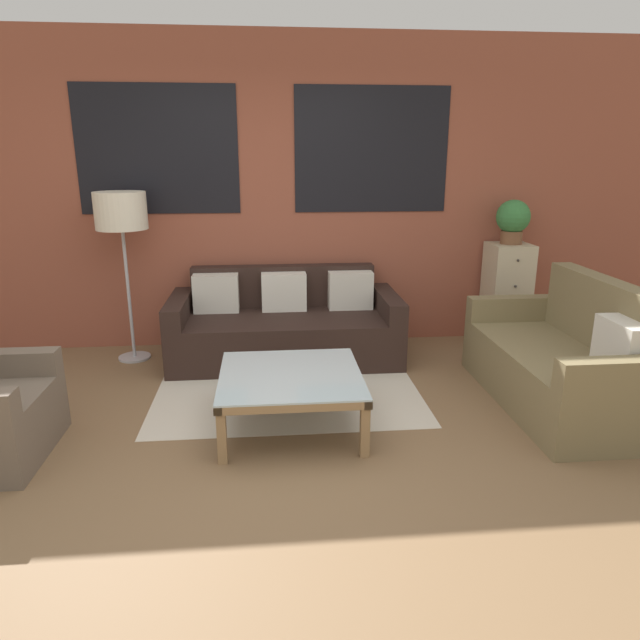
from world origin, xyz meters
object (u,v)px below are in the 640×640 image
(floor_lamp, at_px, (121,216))
(potted_plant, at_px, (513,219))
(drawer_cabinet, at_px, (506,294))
(couch_dark, at_px, (285,327))
(coffee_table, at_px, (291,381))
(settee_vintage, at_px, (564,364))

(floor_lamp, height_order, potted_plant, floor_lamp)
(floor_lamp, relative_size, drawer_cabinet, 1.52)
(couch_dark, bearing_deg, potted_plant, 5.96)
(coffee_table, relative_size, drawer_cabinet, 0.96)
(settee_vintage, distance_m, coffee_table, 2.00)
(settee_vintage, xyz_separation_m, potted_plant, (0.14, 1.41, 0.88))
(settee_vintage, relative_size, floor_lamp, 1.12)
(settee_vintage, xyz_separation_m, floor_lamp, (-3.33, 1.28, 0.96))
(settee_vintage, relative_size, drawer_cabinet, 1.71)
(coffee_table, height_order, floor_lamp, floor_lamp)
(coffee_table, bearing_deg, couch_dark, 89.57)
(drawer_cabinet, xyz_separation_m, potted_plant, (0.00, 0.00, 0.71))
(floor_lamp, height_order, drawer_cabinet, floor_lamp)
(floor_lamp, distance_m, drawer_cabinet, 3.56)
(couch_dark, distance_m, floor_lamp, 1.67)
(floor_lamp, bearing_deg, settee_vintage, -20.97)
(couch_dark, xyz_separation_m, drawer_cabinet, (2.12, 0.22, 0.20))
(coffee_table, bearing_deg, settee_vintage, 5.57)
(coffee_table, bearing_deg, potted_plant, 36.99)
(couch_dark, xyz_separation_m, potted_plant, (2.12, 0.22, 0.90))
(drawer_cabinet, bearing_deg, settee_vintage, -95.64)
(settee_vintage, bearing_deg, coffee_table, -174.43)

